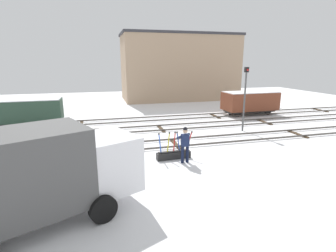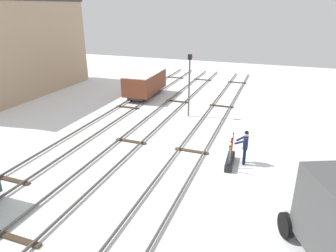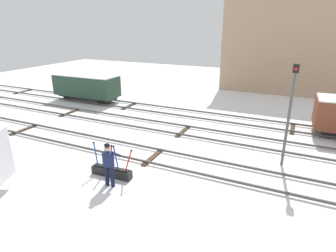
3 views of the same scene
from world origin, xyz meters
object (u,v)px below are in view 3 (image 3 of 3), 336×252
object	(u,v)px
freight_car_far_end	(86,86)
switch_lever_frame	(112,171)
rail_worker	(109,162)
signal_post	(290,107)

from	to	relation	value
freight_car_far_end	switch_lever_frame	bearing A→B (deg)	-46.46
switch_lever_frame	freight_car_far_end	xyz separation A→B (m)	(-9.14, 9.31, 1.00)
switch_lever_frame	rail_worker	bearing A→B (deg)	-61.29
rail_worker	switch_lever_frame	bearing A→B (deg)	118.71
rail_worker	signal_post	size ratio (longest dim) A/B	0.40
switch_lever_frame	signal_post	size ratio (longest dim) A/B	0.43
signal_post	freight_car_far_end	size ratio (longest dim) A/B	0.84
signal_post	rail_worker	bearing A→B (deg)	-141.57
switch_lever_frame	signal_post	bearing A→B (deg)	29.88
rail_worker	freight_car_far_end	xyz separation A→B (m)	(-9.53, 9.95, 0.21)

